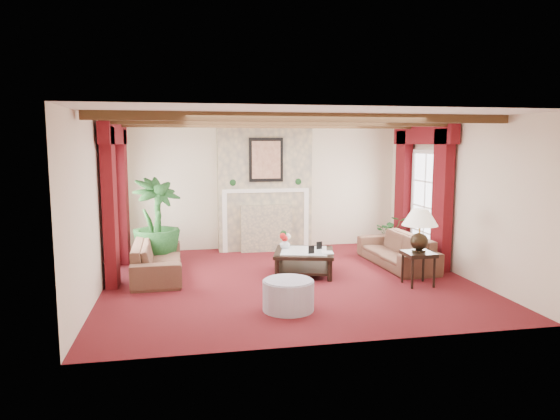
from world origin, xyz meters
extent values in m
plane|color=#430B0C|center=(0.00, 0.00, 0.00)|extent=(6.00, 6.00, 0.00)
plane|color=white|center=(0.00, 0.00, 2.70)|extent=(6.00, 6.00, 0.00)
cube|color=beige|center=(0.00, 2.75, 1.35)|extent=(6.00, 0.02, 2.70)
cube|color=beige|center=(-3.00, 0.00, 1.35)|extent=(0.02, 5.50, 2.70)
cube|color=beige|center=(3.00, 0.00, 1.35)|extent=(0.02, 5.50, 2.70)
imported|color=#320D1B|center=(-2.19, 0.71, 0.40)|extent=(2.08, 0.70, 0.80)
imported|color=#320D1B|center=(2.22, 0.63, 0.39)|extent=(2.06, 0.77, 0.79)
imported|color=black|center=(-2.24, 1.61, 0.46)|extent=(2.47, 2.52, 0.92)
imported|color=black|center=(2.59, 1.70, 0.31)|extent=(1.11, 1.15, 0.62)
cylinder|color=#958C9F|center=(-0.32, -1.49, 0.21)|extent=(0.71, 0.71, 0.42)
imported|color=silver|center=(0.05, 0.58, 0.51)|extent=(0.21, 0.21, 0.19)
imported|color=black|center=(0.60, 0.08, 0.55)|extent=(0.20, 0.07, 0.26)
camera|label=1|loc=(-1.68, -8.02, 2.29)|focal=32.00mm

